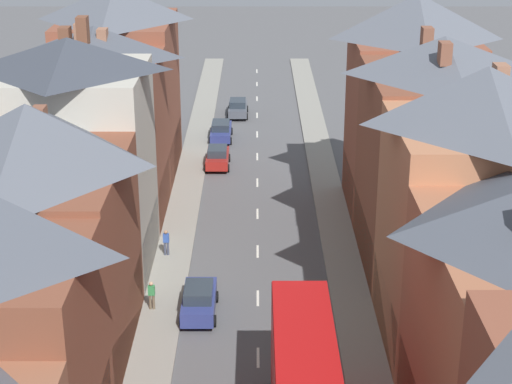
% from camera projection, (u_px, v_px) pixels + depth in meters
% --- Properties ---
extents(pavement_left, '(2.20, 104.00, 0.14)m').
position_uv_depth(pavement_left, '(174.00, 237.00, 54.30)').
color(pavement_left, gray).
rests_on(pavement_left, ground).
extents(pavement_right, '(2.20, 104.00, 0.14)m').
position_uv_depth(pavement_right, '(335.00, 237.00, 54.34)').
color(pavement_right, gray).
rests_on(pavement_right, ground).
extents(centre_line_dashes, '(0.14, 97.80, 0.01)m').
position_uv_depth(centre_line_dashes, '(255.00, 251.00, 52.48)').
color(centre_line_dashes, silver).
rests_on(centre_line_dashes, ground).
extents(terrace_row_left, '(8.00, 67.84, 14.93)m').
position_uv_depth(terrace_row_left, '(22.00, 253.00, 37.26)').
color(terrace_row_left, brown).
rests_on(terrace_row_left, ground).
extents(terrace_row_right, '(8.00, 58.90, 14.69)m').
position_uv_depth(terrace_row_right, '(503.00, 281.00, 35.10)').
color(terrace_row_right, '#BCB7A8').
rests_on(terrace_row_right, ground).
extents(car_near_blue, '(1.90, 4.22, 1.61)m').
position_uv_depth(car_near_blue, '(235.00, 108.00, 79.92)').
color(car_near_blue, '#4C515B').
rests_on(car_near_blue, ground).
extents(car_parked_left_a, '(1.90, 3.95, 1.65)m').
position_uv_depth(car_parked_left_a, '(215.00, 157.00, 66.62)').
color(car_parked_left_a, maroon).
rests_on(car_parked_left_a, ground).
extents(car_parked_right_a, '(1.90, 4.53, 1.62)m').
position_uv_depth(car_parked_right_a, '(218.00, 131.00, 73.16)').
color(car_parked_right_a, navy).
rests_on(car_parked_right_a, ground).
extents(car_mid_black, '(1.90, 4.21, 1.71)m').
position_uv_depth(car_mid_black, '(196.00, 300.00, 44.93)').
color(car_mid_black, navy).
rests_on(car_mid_black, ground).
extents(pedestrian_far_left, '(0.36, 0.22, 1.61)m').
position_uv_depth(pedestrian_far_left, '(149.00, 294.00, 45.16)').
color(pedestrian_far_left, brown).
rests_on(pedestrian_far_left, pavement_left).
extents(pedestrian_far_right, '(0.36, 0.22, 1.61)m').
position_uv_depth(pedestrian_far_right, '(163.00, 241.00, 51.39)').
color(pedestrian_far_right, '#3D4256').
rests_on(pedestrian_far_right, pavement_left).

